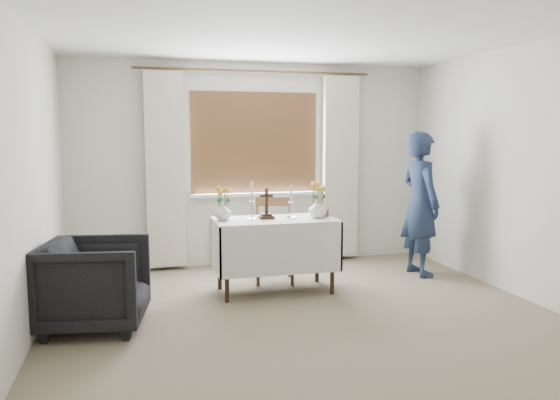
{
  "coord_description": "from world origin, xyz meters",
  "views": [
    {
      "loc": [
        -1.42,
        -4.16,
        1.61
      ],
      "look_at": [
        -0.07,
        0.98,
        0.98
      ],
      "focal_mm": 35.0,
      "sensor_mm": 36.0,
      "label": 1
    }
  ],
  "objects_px": {
    "flower_vase_left": "(223,212)",
    "armchair": "(96,284)",
    "flower_vase_right": "(318,209)",
    "altar_table": "(275,255)",
    "wooden_chair": "(274,240)",
    "wooden_cross": "(266,203)",
    "person": "(420,204)"
  },
  "relations": [
    {
      "from": "flower_vase_left",
      "to": "armchair",
      "type": "bearing_deg",
      "value": -149.34
    },
    {
      "from": "armchair",
      "to": "flower_vase_right",
      "type": "relative_size",
      "value": 4.3
    },
    {
      "from": "altar_table",
      "to": "armchair",
      "type": "relative_size",
      "value": 1.5
    },
    {
      "from": "wooden_chair",
      "to": "wooden_cross",
      "type": "height_order",
      "value": "wooden_cross"
    },
    {
      "from": "altar_table",
      "to": "person",
      "type": "distance_m",
      "value": 1.87
    },
    {
      "from": "person",
      "to": "altar_table",
      "type": "bearing_deg",
      "value": 94.4
    },
    {
      "from": "armchair",
      "to": "flower_vase_left",
      "type": "xyz_separation_m",
      "value": [
        1.19,
        0.7,
        0.47
      ]
    },
    {
      "from": "wooden_chair",
      "to": "flower_vase_right",
      "type": "distance_m",
      "value": 0.68
    },
    {
      "from": "altar_table",
      "to": "flower_vase_left",
      "type": "distance_m",
      "value": 0.71
    },
    {
      "from": "armchair",
      "to": "flower_vase_right",
      "type": "xyz_separation_m",
      "value": [
        2.16,
        0.61,
        0.48
      ]
    },
    {
      "from": "altar_table",
      "to": "armchair",
      "type": "distance_m",
      "value": 1.83
    },
    {
      "from": "wooden_chair",
      "to": "armchair",
      "type": "relative_size",
      "value": 1.13
    },
    {
      "from": "altar_table",
      "to": "wooden_cross",
      "type": "bearing_deg",
      "value": 160.6
    },
    {
      "from": "altar_table",
      "to": "armchair",
      "type": "xyz_separation_m",
      "value": [
        -1.71,
        -0.65,
        -0.0
      ]
    },
    {
      "from": "armchair",
      "to": "wooden_cross",
      "type": "height_order",
      "value": "wooden_cross"
    },
    {
      "from": "armchair",
      "to": "flower_vase_right",
      "type": "distance_m",
      "value": 2.29
    },
    {
      "from": "wooden_chair",
      "to": "armchair",
      "type": "xyz_separation_m",
      "value": [
        -1.8,
        -1.03,
        -0.09
      ]
    },
    {
      "from": "flower_vase_left",
      "to": "flower_vase_right",
      "type": "bearing_deg",
      "value": -5.57
    },
    {
      "from": "altar_table",
      "to": "wooden_cross",
      "type": "distance_m",
      "value": 0.55
    },
    {
      "from": "armchair",
      "to": "flower_vase_left",
      "type": "distance_m",
      "value": 1.46
    },
    {
      "from": "wooden_chair",
      "to": "flower_vase_right",
      "type": "height_order",
      "value": "flower_vase_right"
    },
    {
      "from": "wooden_cross",
      "to": "flower_vase_left",
      "type": "distance_m",
      "value": 0.45
    },
    {
      "from": "armchair",
      "to": "flower_vase_left",
      "type": "relative_size",
      "value": 4.73
    },
    {
      "from": "person",
      "to": "flower_vase_left",
      "type": "xyz_separation_m",
      "value": [
        -2.32,
        -0.21,
        0.02
      ]
    },
    {
      "from": "person",
      "to": "wooden_cross",
      "type": "height_order",
      "value": "person"
    },
    {
      "from": "altar_table",
      "to": "wooden_cross",
      "type": "height_order",
      "value": "wooden_cross"
    },
    {
      "from": "wooden_chair",
      "to": "armchair",
      "type": "height_order",
      "value": "wooden_chair"
    },
    {
      "from": "person",
      "to": "flower_vase_left",
      "type": "relative_size",
      "value": 9.45
    },
    {
      "from": "wooden_cross",
      "to": "flower_vase_right",
      "type": "bearing_deg",
      "value": -9.32
    },
    {
      "from": "altar_table",
      "to": "wooden_chair",
      "type": "bearing_deg",
      "value": 76.77
    },
    {
      "from": "flower_vase_left",
      "to": "wooden_cross",
      "type": "bearing_deg",
      "value": -2.71
    },
    {
      "from": "flower_vase_left",
      "to": "flower_vase_right",
      "type": "xyz_separation_m",
      "value": [
        0.97,
        -0.09,
        0.01
      ]
    }
  ]
}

